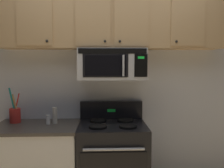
% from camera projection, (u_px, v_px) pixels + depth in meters
% --- Properties ---
extents(back_wall, '(5.20, 0.10, 2.70)m').
position_uv_depth(back_wall, '(111.00, 82.00, 3.06)').
color(back_wall, silver).
rests_on(back_wall, ground_plane).
extents(stove_range, '(0.76, 0.69, 1.12)m').
position_uv_depth(stove_range, '(112.00, 162.00, 2.76)').
color(stove_range, black).
rests_on(stove_range, ground_plane).
extents(over_range_microwave, '(0.76, 0.43, 0.35)m').
position_uv_depth(over_range_microwave, '(112.00, 64.00, 2.79)').
color(over_range_microwave, '#B7BABF').
extents(upper_cabinets, '(2.50, 0.36, 0.55)m').
position_uv_depth(upper_cabinets, '(112.00, 25.00, 2.78)').
color(upper_cabinets, tan).
extents(counter_segment, '(0.93, 0.65, 0.90)m').
position_uv_depth(counter_segment, '(38.00, 164.00, 2.73)').
color(counter_segment, silver).
rests_on(counter_segment, ground_plane).
extents(utensil_crock_red, '(0.13, 0.12, 0.41)m').
position_uv_depth(utensil_crock_red, '(15.00, 114.00, 2.81)').
color(utensil_crock_red, red).
rests_on(utensil_crock_red, counter_segment).
extents(salt_shaker, '(0.05, 0.05, 0.10)m').
position_uv_depth(salt_shaker, '(48.00, 120.00, 2.73)').
color(salt_shaker, white).
rests_on(salt_shaker, counter_segment).
extents(pepper_mill, '(0.06, 0.06, 0.19)m').
position_uv_depth(pepper_mill, '(55.00, 115.00, 2.77)').
color(pepper_mill, '#B7B2A8').
rests_on(pepper_mill, counter_segment).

